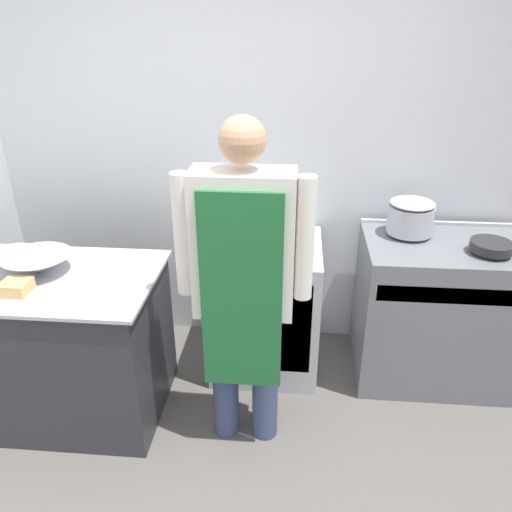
{
  "coord_description": "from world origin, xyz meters",
  "views": [
    {
      "loc": [
        0.26,
        -1.52,
        2.15
      ],
      "look_at": [
        0.05,
        0.89,
        0.97
      ],
      "focal_mm": 35.0,
      "sensor_mm": 36.0,
      "label": 1
    }
  ],
  "objects_px": {
    "fridge_unit": "(266,306)",
    "mixing_bowl": "(38,264)",
    "stove": "(437,311)",
    "person_cook": "(244,275)",
    "plastic_tub": "(16,287)",
    "stock_pot": "(411,216)",
    "saute_pan": "(491,246)"
  },
  "relations": [
    {
      "from": "person_cook",
      "to": "stock_pot",
      "type": "distance_m",
      "value": 1.2
    },
    {
      "from": "person_cook",
      "to": "mixing_bowl",
      "type": "relative_size",
      "value": 4.83
    },
    {
      "from": "stove",
      "to": "person_cook",
      "type": "distance_m",
      "value": 1.43
    },
    {
      "from": "stock_pot",
      "to": "fridge_unit",
      "type": "bearing_deg",
      "value": -173.52
    },
    {
      "from": "stove",
      "to": "mixing_bowl",
      "type": "height_order",
      "value": "mixing_bowl"
    },
    {
      "from": "fridge_unit",
      "to": "stove",
      "type": "bearing_deg",
      "value": -0.87
    },
    {
      "from": "stove",
      "to": "fridge_unit",
      "type": "bearing_deg",
      "value": 179.13
    },
    {
      "from": "plastic_tub",
      "to": "mixing_bowl",
      "type": "bearing_deg",
      "value": 88.38
    },
    {
      "from": "fridge_unit",
      "to": "mixing_bowl",
      "type": "xyz_separation_m",
      "value": [
        -1.21,
        -0.49,
        0.5
      ]
    },
    {
      "from": "saute_pan",
      "to": "plastic_tub",
      "type": "bearing_deg",
      "value": -166.88
    },
    {
      "from": "saute_pan",
      "to": "mixing_bowl",
      "type": "bearing_deg",
      "value": -171.78
    },
    {
      "from": "fridge_unit",
      "to": "stock_pot",
      "type": "xyz_separation_m",
      "value": [
        0.86,
        0.1,
        0.62
      ]
    },
    {
      "from": "fridge_unit",
      "to": "mixing_bowl",
      "type": "height_order",
      "value": "mixing_bowl"
    },
    {
      "from": "stove",
      "to": "fridge_unit",
      "type": "distance_m",
      "value": 1.08
    },
    {
      "from": "person_cook",
      "to": "stock_pot",
      "type": "bearing_deg",
      "value": 39.43
    },
    {
      "from": "stove",
      "to": "stock_pot",
      "type": "bearing_deg",
      "value": 152.34
    },
    {
      "from": "mixing_bowl",
      "to": "plastic_tub",
      "type": "bearing_deg",
      "value": -91.62
    },
    {
      "from": "mixing_bowl",
      "to": "plastic_tub",
      "type": "distance_m",
      "value": 0.22
    },
    {
      "from": "mixing_bowl",
      "to": "saute_pan",
      "type": "relative_size",
      "value": 1.56
    },
    {
      "from": "stock_pot",
      "to": "saute_pan",
      "type": "relative_size",
      "value": 1.17
    },
    {
      "from": "mixing_bowl",
      "to": "stock_pot",
      "type": "height_order",
      "value": "stock_pot"
    },
    {
      "from": "mixing_bowl",
      "to": "saute_pan",
      "type": "height_order",
      "value": "saute_pan"
    },
    {
      "from": "stove",
      "to": "mixing_bowl",
      "type": "xyz_separation_m",
      "value": [
        -2.29,
        -0.47,
        0.47
      ]
    },
    {
      "from": "stove",
      "to": "stock_pot",
      "type": "xyz_separation_m",
      "value": [
        -0.22,
        0.11,
        0.59
      ]
    },
    {
      "from": "stove",
      "to": "person_cook",
      "type": "height_order",
      "value": "person_cook"
    },
    {
      "from": "plastic_tub",
      "to": "saute_pan",
      "type": "bearing_deg",
      "value": 13.12
    },
    {
      "from": "fridge_unit",
      "to": "mixing_bowl",
      "type": "bearing_deg",
      "value": -158.03
    },
    {
      "from": "plastic_tub",
      "to": "saute_pan",
      "type": "distance_m",
      "value": 2.55
    },
    {
      "from": "person_cook",
      "to": "plastic_tub",
      "type": "height_order",
      "value": "person_cook"
    },
    {
      "from": "mixing_bowl",
      "to": "stock_pot",
      "type": "distance_m",
      "value": 2.15
    },
    {
      "from": "plastic_tub",
      "to": "stock_pot",
      "type": "xyz_separation_m",
      "value": [
        2.07,
        0.81,
        0.14
      ]
    },
    {
      "from": "fridge_unit",
      "to": "plastic_tub",
      "type": "height_order",
      "value": "plastic_tub"
    }
  ]
}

